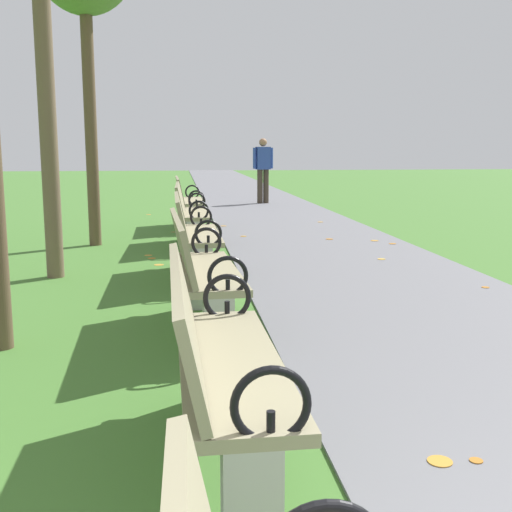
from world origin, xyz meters
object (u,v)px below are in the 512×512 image
object	(u,v)px
park_bench_2	(218,361)
pedestrian_walking	(263,167)
park_bench_4	(194,234)
park_bench_3	(201,271)
park_bench_5	(190,213)
park_bench_6	(188,201)

from	to	relation	value
park_bench_2	pedestrian_walking	world-z (taller)	pedestrian_walking
park_bench_4	park_bench_3	bearing A→B (deg)	-90.00
park_bench_4	pedestrian_walking	xyz separation A→B (m)	(1.97, 9.19, 0.44)
park_bench_2	park_bench_5	size ratio (longest dim) A/B	1.00
park_bench_3	park_bench_4	world-z (taller)	same
pedestrian_walking	park_bench_3	bearing A→B (deg)	-99.86
park_bench_6	pedestrian_walking	world-z (taller)	pedestrian_walking
park_bench_2	park_bench_6	world-z (taller)	same
park_bench_2	park_bench_3	xyz separation A→B (m)	(0.00, 2.11, 0.00)
park_bench_2	park_bench_3	world-z (taller)	same
park_bench_3	park_bench_6	xyz separation A→B (m)	(-0.00, 6.51, 0.00)
park_bench_3	park_bench_6	distance (m)	6.51
park_bench_3	pedestrian_walking	xyz separation A→B (m)	(1.97, 11.31, 0.44)
park_bench_2	pedestrian_walking	size ratio (longest dim) A/B	0.99
park_bench_6	pedestrian_walking	distance (m)	5.21
park_bench_5	park_bench_6	xyz separation A→B (m)	(0.00, 2.10, 0.00)
park_bench_3	park_bench_4	distance (m)	2.12
park_bench_3	pedestrian_walking	distance (m)	11.49
park_bench_4	park_bench_6	world-z (taller)	same
park_bench_4	park_bench_6	distance (m)	4.39
park_bench_4	park_bench_5	bearing A→B (deg)	90.00
park_bench_5	pedestrian_walking	world-z (taller)	pedestrian_walking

